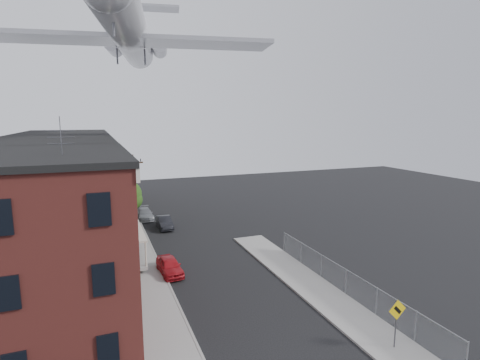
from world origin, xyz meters
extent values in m
cube|color=gray|center=(-5.50, 24.00, 0.06)|extent=(3.00, 62.00, 0.12)
cube|color=gray|center=(5.50, 6.00, 0.06)|extent=(3.00, 26.00, 0.12)
cube|color=gray|center=(-4.05, 24.00, 0.07)|extent=(0.15, 62.00, 0.14)
cube|color=gray|center=(4.05, 6.00, 0.07)|extent=(0.15, 26.00, 0.14)
cube|color=#391412|center=(-12.00, 7.00, 5.00)|extent=(10.00, 12.00, 10.00)
cube|color=black|center=(-12.00, 7.00, 10.15)|extent=(10.30, 12.30, 0.30)
cube|color=beige|center=(-6.92, 7.00, 9.70)|extent=(0.16, 12.20, 0.60)
cylinder|color=#515156|center=(-10.00, 5.00, 11.15)|extent=(0.04, 0.04, 2.00)
cube|color=slate|center=(-12.00, 16.50, 5.00)|extent=(10.00, 7.00, 10.00)
cube|color=black|center=(-12.00, 16.50, 10.15)|extent=(10.25, 7.00, 0.30)
cube|color=gray|center=(-6.10, 16.50, 0.55)|extent=(1.80, 6.40, 0.25)
cube|color=beige|center=(-6.10, 16.50, 2.75)|extent=(1.90, 6.50, 0.15)
cube|color=gray|center=(-12.00, 23.50, 5.00)|extent=(10.00, 7.00, 10.00)
cube|color=black|center=(-12.00, 23.50, 10.15)|extent=(10.25, 7.00, 0.30)
cube|color=gray|center=(-6.10, 23.50, 0.55)|extent=(1.80, 6.40, 0.25)
cube|color=beige|center=(-6.10, 23.50, 2.75)|extent=(1.90, 6.50, 0.15)
cube|color=slate|center=(-12.00, 30.50, 5.00)|extent=(10.00, 7.00, 10.00)
cube|color=black|center=(-12.00, 30.50, 10.15)|extent=(10.25, 7.00, 0.30)
cube|color=gray|center=(-6.10, 30.50, 0.55)|extent=(1.80, 6.40, 0.25)
cube|color=beige|center=(-6.10, 30.50, 2.75)|extent=(1.90, 6.50, 0.15)
cube|color=gray|center=(-12.00, 37.50, 5.00)|extent=(10.00, 7.00, 10.00)
cube|color=black|center=(-12.00, 37.50, 10.15)|extent=(10.25, 7.00, 0.30)
cube|color=gray|center=(-6.10, 37.50, 0.55)|extent=(1.80, 6.40, 0.25)
cube|color=beige|center=(-6.10, 37.50, 2.75)|extent=(1.90, 6.50, 0.15)
cube|color=slate|center=(-12.00, 44.50, 5.00)|extent=(10.00, 7.00, 10.00)
cube|color=black|center=(-12.00, 44.50, 10.15)|extent=(10.25, 7.00, 0.30)
cube|color=gray|center=(-6.10, 44.50, 0.55)|extent=(1.80, 6.40, 0.25)
cube|color=beige|center=(-6.10, 44.50, 2.75)|extent=(1.90, 6.50, 0.15)
cylinder|color=gray|center=(7.00, -4.00, 0.95)|extent=(0.06, 0.06, 1.90)
cylinder|color=gray|center=(7.00, -1.00, 0.95)|extent=(0.06, 0.06, 1.90)
cylinder|color=gray|center=(7.00, 2.00, 0.95)|extent=(0.06, 0.06, 1.90)
cylinder|color=gray|center=(7.00, 5.00, 0.95)|extent=(0.06, 0.06, 1.90)
cylinder|color=gray|center=(7.00, 8.00, 0.95)|extent=(0.06, 0.06, 1.90)
cylinder|color=gray|center=(7.00, 11.00, 0.95)|extent=(0.06, 0.06, 1.90)
cylinder|color=gray|center=(7.00, 14.00, 0.95)|extent=(0.06, 0.06, 1.90)
cube|color=gray|center=(7.00, 5.00, 1.85)|extent=(0.04, 18.00, 0.04)
cube|color=gray|center=(7.00, 5.00, 0.95)|extent=(0.02, 18.00, 1.80)
cylinder|color=#515156|center=(5.60, -1.00, 1.30)|extent=(0.07, 0.07, 2.60)
cube|color=yellow|center=(5.60, -1.04, 2.25)|extent=(1.10, 0.03, 1.10)
cube|color=black|center=(5.60, -1.06, 2.25)|extent=(0.52, 0.02, 0.52)
cylinder|color=black|center=(-5.60, 18.00, 4.50)|extent=(0.26, 0.26, 9.00)
cube|color=black|center=(-5.60, 18.00, 8.30)|extent=(1.80, 0.12, 0.12)
cylinder|color=black|center=(-6.30, 18.00, 8.50)|extent=(0.08, 0.08, 0.25)
cylinder|color=black|center=(-4.90, 18.00, 8.50)|extent=(0.08, 0.08, 0.25)
cylinder|color=black|center=(-5.40, 28.00, 1.20)|extent=(0.24, 0.24, 2.40)
sphere|color=#1E4011|center=(-5.40, 28.00, 3.60)|extent=(3.20, 3.20, 3.20)
sphere|color=#1E4011|center=(-4.90, 27.70, 3.04)|extent=(2.24, 2.24, 2.24)
imported|color=#B3171F|center=(-3.60, 12.97, 0.66)|extent=(1.82, 3.97, 1.32)
imported|color=black|center=(-1.80, 25.50, 0.66)|extent=(1.43, 4.01, 1.32)
imported|color=gray|center=(-3.31, 30.25, 0.63)|extent=(1.82, 4.38, 1.27)
cylinder|color=silver|center=(-4.64, 25.50, 20.52)|extent=(8.71, 27.79, 3.68)
cone|color=silver|center=(-2.10, 39.05, 20.52)|extent=(4.25, 4.07, 3.68)
cube|color=#939399|center=(-4.96, 23.80, 19.37)|extent=(28.01, 9.84, 0.40)
cylinder|color=#939399|center=(-5.55, 35.61, 20.75)|extent=(2.66, 4.86, 1.84)
cylinder|color=#939399|center=(-0.13, 34.59, 20.75)|extent=(2.66, 4.86, 1.84)
cube|color=silver|center=(-2.20, 38.49, 23.74)|extent=(1.09, 4.35, 6.44)
cube|color=#939399|center=(-1.99, 39.62, 26.73)|extent=(11.28, 4.95, 0.29)
cylinder|color=#515156|center=(-6.77, 14.20, 18.45)|extent=(0.18, 0.18, 1.38)
camera|label=1|loc=(-8.54, -14.84, 12.05)|focal=28.00mm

